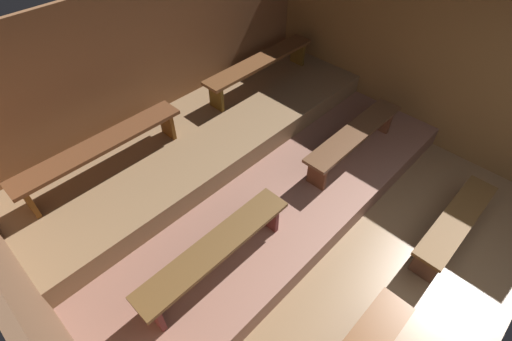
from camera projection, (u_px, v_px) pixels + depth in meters
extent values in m
cube|color=#816243|center=(280.00, 213.00, 4.70)|extent=(5.87, 5.11, 0.08)
cube|color=brown|center=(160.00, 68.00, 4.96)|extent=(5.87, 0.06, 2.24)
cube|color=brown|center=(42.00, 318.00, 2.58)|extent=(0.06, 5.11, 2.24)
cube|color=brown|center=(407.00, 56.00, 5.18)|extent=(0.06, 5.11, 2.24)
cube|color=#84594A|center=(242.00, 176.00, 4.91)|extent=(5.07, 2.94, 0.28)
cube|color=brown|center=(205.00, 136.00, 5.06)|extent=(5.07, 1.54, 0.28)
cube|color=brown|center=(387.00, 317.00, 3.54)|extent=(0.05, 0.25, 0.36)
cube|color=brown|center=(458.00, 219.00, 4.11)|extent=(1.52, 0.32, 0.04)
cube|color=#523528|center=(425.00, 266.00, 3.92)|extent=(0.05, 0.25, 0.36)
cube|color=#523528|center=(473.00, 199.00, 4.57)|extent=(0.05, 0.25, 0.36)
cube|color=brown|center=(215.00, 247.00, 3.52)|extent=(1.73, 0.32, 0.04)
cube|color=brown|center=(153.00, 312.00, 3.29)|extent=(0.05, 0.25, 0.36)
cube|color=brown|center=(269.00, 215.00, 4.05)|extent=(0.05, 0.25, 0.36)
cube|color=brown|center=(355.00, 133.00, 4.72)|extent=(1.73, 0.32, 0.04)
cube|color=#58311F|center=(317.00, 174.00, 4.48)|extent=(0.05, 0.25, 0.36)
cube|color=#58311F|center=(382.00, 120.00, 5.24)|extent=(0.05, 0.25, 0.36)
cube|color=brown|center=(100.00, 145.00, 4.13)|extent=(1.99, 0.32, 0.04)
cube|color=brown|center=(28.00, 200.00, 3.83)|extent=(0.05, 0.25, 0.36)
cube|color=brown|center=(167.00, 124.00, 4.72)|extent=(0.05, 0.25, 0.36)
cube|color=brown|center=(260.00, 61.00, 5.44)|extent=(1.99, 0.32, 0.04)
cube|color=#583F14|center=(216.00, 97.00, 5.14)|extent=(0.05, 0.25, 0.36)
cube|color=#583F14|center=(298.00, 53.00, 6.03)|extent=(0.05, 0.25, 0.36)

